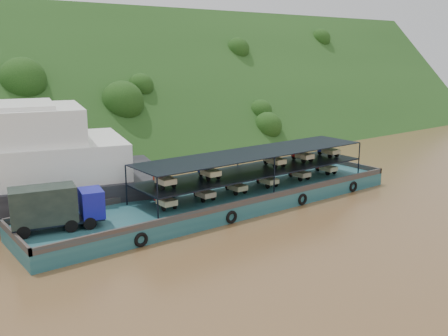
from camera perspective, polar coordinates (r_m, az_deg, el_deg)
ground at (r=44.13m, az=4.45°, el=-4.40°), size 160.00×160.00×0.00m
hillside at (r=74.12m, az=-14.43°, el=2.43°), size 140.00×39.60×39.60m
cargo_barge at (r=42.67m, az=-0.98°, el=-3.46°), size 35.07×7.18×4.54m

